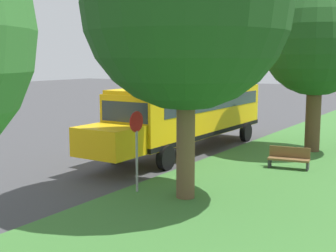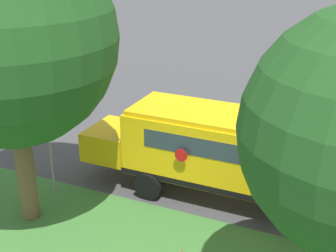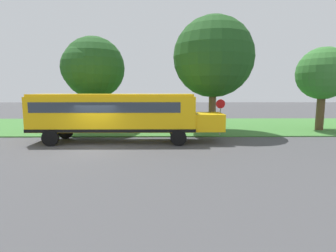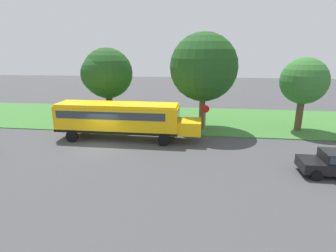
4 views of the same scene
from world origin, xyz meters
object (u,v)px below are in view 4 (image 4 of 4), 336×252
oak_tree_far_end (304,81)px  park_bench (148,119)px  oak_tree_beside_bus (105,74)px  oak_tree_roadside_mid (205,67)px  school_bus (121,118)px  stop_sign (205,116)px

oak_tree_far_end → park_bench: 15.55m
oak_tree_far_end → oak_tree_beside_bus: bearing=-90.9°
oak_tree_roadside_mid → oak_tree_far_end: 9.24m
school_bus → oak_tree_far_end: (-4.60, 16.17, 2.88)m
park_bench → stop_sign: bearing=62.6°
oak_tree_roadside_mid → oak_tree_far_end: (-0.76, 9.13, -1.19)m
oak_tree_beside_bus → park_bench: size_ratio=4.69×
school_bus → oak_tree_roadside_mid: bearing=118.6°
oak_tree_far_end → park_bench: bearing=-93.0°
oak_tree_beside_bus → stop_sign: bearing=75.6°
oak_tree_beside_bus → park_bench: (-0.47, 4.23, -4.74)m
school_bus → oak_tree_beside_bus: bearing=-148.7°
school_bus → park_bench: bearing=166.9°
school_bus → oak_tree_far_end: oak_tree_far_end is taller
oak_tree_beside_bus → oak_tree_roadside_mid: bearing=83.9°
oak_tree_roadside_mid → stop_sign: size_ratio=3.35×
school_bus → oak_tree_roadside_mid: 8.99m
stop_sign → park_bench: 6.84m
oak_tree_roadside_mid → park_bench: size_ratio=5.51×
park_bench → oak_tree_far_end: bearing=87.0°
oak_tree_roadside_mid → stop_sign: 4.54m
oak_tree_far_end → park_bench: size_ratio=4.16×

